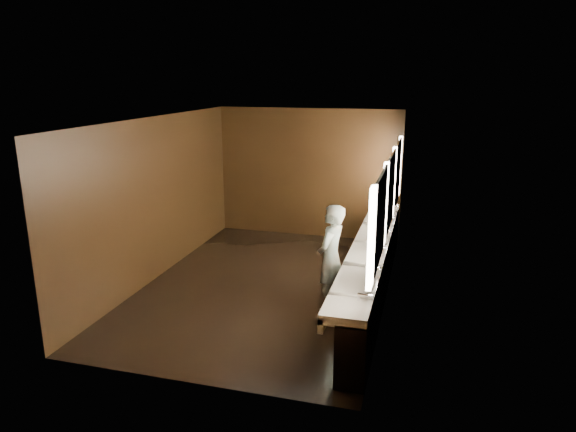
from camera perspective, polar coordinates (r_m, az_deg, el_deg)
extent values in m
plane|color=black|center=(8.86, -2.31, -7.66)|extent=(6.00, 6.00, 0.00)
cube|color=#2D2D2B|center=(8.19, -2.52, 10.69)|extent=(4.00, 6.00, 0.02)
cube|color=black|center=(11.24, 2.27, 4.76)|extent=(4.00, 0.02, 2.80)
cube|color=black|center=(5.76, -11.57, -5.93)|extent=(4.00, 0.02, 2.80)
cube|color=black|center=(9.21, -14.35, 1.92)|extent=(0.02, 6.00, 2.80)
cube|color=black|center=(8.05, 11.28, 0.20)|extent=(0.02, 6.00, 2.80)
cube|color=black|center=(8.37, 9.69, -6.30)|extent=(0.36, 5.40, 0.81)
cube|color=silver|center=(8.23, 9.17, -3.37)|extent=(0.55, 5.40, 0.12)
cube|color=silver|center=(8.28, 7.46, -3.76)|extent=(0.06, 5.40, 0.18)
cylinder|color=silver|center=(6.12, 8.59, -8.66)|extent=(0.18, 0.04, 0.04)
cylinder|color=silver|center=(6.93, 9.50, -5.78)|extent=(0.18, 0.04, 0.04)
cylinder|color=silver|center=(7.75, 10.20, -3.50)|extent=(0.18, 0.04, 0.04)
cylinder|color=silver|center=(8.59, 10.77, -1.66)|extent=(0.18, 0.04, 0.04)
cylinder|color=silver|center=(9.43, 11.24, -0.15)|extent=(0.18, 0.04, 0.04)
cylinder|color=silver|center=(10.28, 11.62, 1.11)|extent=(0.18, 0.04, 0.04)
cube|color=#FFECCE|center=(5.66, 9.25, -2.47)|extent=(0.06, 0.22, 1.15)
cube|color=white|center=(6.42, 10.19, -0.37)|extent=(0.03, 1.32, 1.15)
cube|color=#FFECCE|center=(7.19, 10.69, 1.31)|extent=(0.06, 0.23, 1.15)
cube|color=white|center=(7.97, 11.30, 2.64)|extent=(0.03, 1.32, 1.15)
cube|color=#FFECCE|center=(8.75, 11.61, 3.74)|extent=(0.06, 0.23, 1.15)
cube|color=white|center=(9.53, 12.06, 4.66)|extent=(0.03, 1.32, 1.15)
cube|color=#FFECCE|center=(10.32, 12.26, 5.44)|extent=(0.06, 0.22, 1.15)
imported|color=#9ADEE5|center=(7.70, 4.79, -4.73)|extent=(0.52, 0.68, 1.65)
cylinder|color=black|center=(8.19, 7.74, -7.54)|extent=(0.42, 0.42, 0.60)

